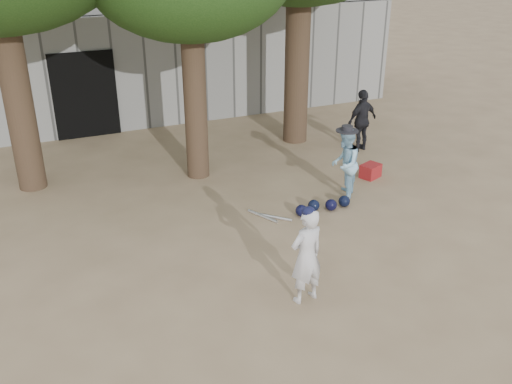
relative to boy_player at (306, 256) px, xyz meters
name	(u,v)px	position (x,y,z in m)	size (l,w,h in m)	color
ground	(246,278)	(-0.58, 0.86, -0.74)	(70.00, 70.00, 0.00)	#937C5E
boy_player	(306,256)	(0.00, 0.00, 0.00)	(0.54, 0.36, 1.48)	silver
spectator_blue	(345,164)	(2.36, 2.81, -0.02)	(0.70, 0.55, 1.45)	#98CEEC
spectator_dark	(362,120)	(4.17, 4.98, 0.01)	(0.89, 0.37, 1.51)	black
red_bag	(370,171)	(3.44, 3.44, -0.59)	(0.42, 0.32, 0.30)	#A41528
back_building	(112,57)	(-0.58, 11.19, 0.76)	(16.00, 5.24, 3.00)	gray
helmet_row	(323,206)	(1.68, 2.42, -0.63)	(1.19, 0.34, 0.23)	black
bat_pile	(268,217)	(0.59, 2.58, -0.71)	(0.63, 0.74, 0.06)	silver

